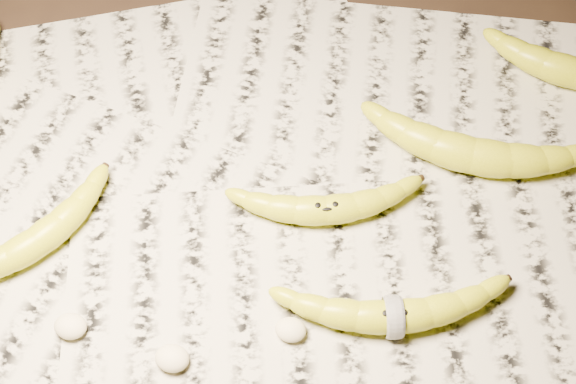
% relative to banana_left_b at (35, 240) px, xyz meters
% --- Properties ---
extents(ground, '(3.00, 3.00, 0.00)m').
position_rel_banana_left_b_xyz_m(ground, '(0.22, 0.06, -0.02)').
color(ground, black).
rests_on(ground, ground).
extents(newspaper_patch, '(0.90, 0.70, 0.01)m').
position_rel_banana_left_b_xyz_m(newspaper_patch, '(0.19, 0.06, -0.02)').
color(newspaper_patch, '#B7B49D').
rests_on(newspaper_patch, ground).
extents(banana_left_b, '(0.15, 0.17, 0.03)m').
position_rel_banana_left_b_xyz_m(banana_left_b, '(0.00, 0.00, 0.00)').
color(banana_left_b, '#CED71A').
rests_on(banana_left_b, newspaper_patch).
extents(banana_center, '(0.18, 0.10, 0.03)m').
position_rel_banana_left_b_xyz_m(banana_center, '(0.28, 0.09, -0.00)').
color(banana_center, '#CED71A').
rests_on(banana_center, newspaper_patch).
extents(banana_taped, '(0.21, 0.10, 0.03)m').
position_rel_banana_left_b_xyz_m(banana_taped, '(0.36, -0.01, 0.00)').
color(banana_taped, '#CED71A').
rests_on(banana_taped, newspaper_patch).
extents(banana_upper_a, '(0.22, 0.08, 0.04)m').
position_rel_banana_left_b_xyz_m(banana_upper_a, '(0.42, 0.19, 0.00)').
color(banana_upper_a, '#CED71A').
rests_on(banana_upper_a, newspaper_patch).
extents(banana_upper_b, '(0.19, 0.08, 0.04)m').
position_rel_banana_left_b_xyz_m(banana_upper_b, '(0.53, 0.32, 0.00)').
color(banana_upper_b, '#CED71A').
rests_on(banana_upper_b, newspaper_patch).
extents(measuring_tape, '(0.01, 0.04, 0.04)m').
position_rel_banana_left_b_xyz_m(measuring_tape, '(0.36, -0.01, 0.00)').
color(measuring_tape, white).
rests_on(measuring_tape, newspaper_patch).
extents(flesh_chunk_a, '(0.03, 0.03, 0.02)m').
position_rel_banana_left_b_xyz_m(flesh_chunk_a, '(0.06, -0.08, -0.01)').
color(flesh_chunk_a, beige).
rests_on(flesh_chunk_a, newspaper_patch).
extents(flesh_chunk_b, '(0.03, 0.03, 0.02)m').
position_rel_banana_left_b_xyz_m(flesh_chunk_b, '(0.16, -0.09, -0.01)').
color(flesh_chunk_b, beige).
rests_on(flesh_chunk_b, newspaper_patch).
extents(flesh_chunk_c, '(0.03, 0.03, 0.02)m').
position_rel_banana_left_b_xyz_m(flesh_chunk_c, '(0.27, -0.04, -0.01)').
color(flesh_chunk_c, beige).
rests_on(flesh_chunk_c, newspaper_patch).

